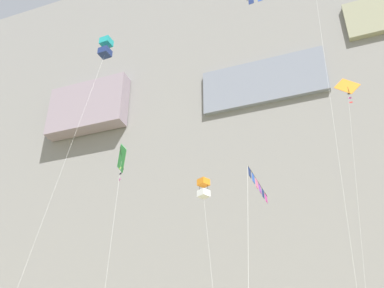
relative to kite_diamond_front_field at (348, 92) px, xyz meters
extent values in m
cube|color=gray|center=(-9.97, 27.07, 10.53)|extent=(180.00, 21.50, 75.71)
cube|color=gray|center=(-38.67, 14.92, 17.48)|extent=(13.79, 2.45, 9.07)
cube|color=gray|center=(-9.97, 16.64, 15.78)|extent=(17.92, 2.03, 7.52)
cube|color=orange|center=(0.07, 0.04, 0.71)|extent=(2.32, 0.53, 2.26)
cylinder|color=black|center=(0.07, 0.04, 0.71)|extent=(0.14, 0.59, 1.83)
cube|color=black|center=(0.10, 0.04, -0.14)|extent=(0.27, 0.03, 0.14)
cube|color=#CC3399|center=(0.08, 0.04, -0.62)|extent=(0.27, 0.04, 0.14)
cube|color=red|center=(0.08, 0.04, -1.10)|extent=(0.27, 0.04, 0.14)
cylinder|color=silver|center=(-1.30, -0.81, -13.39)|extent=(2.75, 1.72, 27.63)
cube|color=orange|center=(-13.31, -1.66, -7.54)|extent=(1.12, 1.12, 0.58)
cube|color=white|center=(-13.31, -1.66, -8.61)|extent=(1.12, 1.12, 0.58)
cylinder|color=black|center=(-12.93, -1.66, -8.07)|extent=(0.03, 0.03, 1.57)
cylinder|color=black|center=(-13.68, -1.66, -8.07)|extent=(0.03, 0.03, 1.57)
cube|color=green|center=(-17.05, -9.59, -8.45)|extent=(1.60, 1.62, 2.19)
cylinder|color=black|center=(-17.05, -9.59, -8.45)|extent=(0.30, 0.44, 1.78)
cube|color=#8CCC33|center=(-17.11, -9.59, -9.27)|extent=(0.23, 0.17, 0.13)
cube|color=black|center=(-17.05, -9.59, -9.74)|extent=(0.25, 0.13, 0.13)
cube|color=#CC3399|center=(-17.05, -9.59, -10.20)|extent=(0.20, 0.21, 0.13)
cylinder|color=silver|center=(-16.16, -11.64, -17.96)|extent=(1.80, 4.12, 18.48)
cube|color=teal|center=(-18.85, -10.86, 2.56)|extent=(0.96, 0.96, 0.63)
cube|color=navy|center=(-18.85, -10.86, 1.41)|extent=(0.96, 0.96, 0.63)
cylinder|color=black|center=(-18.45, -10.86, 1.98)|extent=(0.03, 0.03, 1.69)
cylinder|color=black|center=(-19.25, -10.86, 1.98)|extent=(0.03, 0.03, 1.69)
cylinder|color=silver|center=(-19.93, -13.26, -13.05)|extent=(2.17, 4.82, 28.30)
cube|color=navy|center=(-6.72, -7.19, 6.73)|extent=(0.48, 0.09, 0.54)
cylinder|color=silver|center=(-1.88, -8.52, -10.09)|extent=(1.41, 1.72, 34.23)
cylinder|color=black|center=(-5.20, -18.98, -16.49)|extent=(0.10, 3.14, 0.02)
cube|color=navy|center=(-5.24, -20.28, -16.68)|extent=(0.03, 0.31, 0.35)
cube|color=blue|center=(-5.22, -19.76, -16.68)|extent=(0.04, 0.31, 0.35)
cube|color=pink|center=(-5.21, -19.24, -16.68)|extent=(0.04, 0.31, 0.35)
cube|color=purple|center=(-5.19, -18.72, -16.68)|extent=(0.06, 0.31, 0.35)
cube|color=navy|center=(-5.18, -18.19, -16.68)|extent=(0.03, 0.31, 0.35)
cube|color=#CC3399|center=(-5.16, -17.67, -16.68)|extent=(0.06, 0.31, 0.35)
camera|label=1|loc=(-2.15, -34.98, -24.08)|focal=41.36mm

